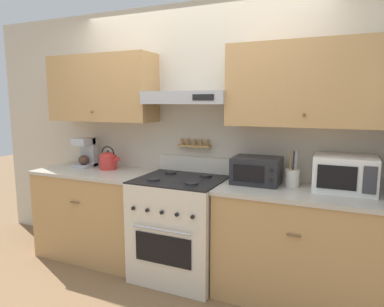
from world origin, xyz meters
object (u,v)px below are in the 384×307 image
at_px(coffee_maker, 86,152).
at_px(utensil_crock, 292,177).
at_px(stove_range, 181,227).
at_px(microwave, 345,174).
at_px(toaster_oven, 257,170).
at_px(tea_kettle, 108,160).

distance_m(coffee_maker, utensil_crock, 2.18).
distance_m(stove_range, coffee_maker, 1.37).
bearing_deg(microwave, toaster_oven, -178.39).
bearing_deg(toaster_oven, tea_kettle, 179.94).
relative_size(coffee_maker, toaster_oven, 0.78).
xyz_separation_m(tea_kettle, microwave, (2.26, 0.02, 0.04)).
relative_size(stove_range, coffee_maker, 3.46).
bearing_deg(utensil_crock, tea_kettle, -180.00).
height_order(stove_range, coffee_maker, coffee_maker).
bearing_deg(tea_kettle, coffee_maker, 174.41).
bearing_deg(toaster_oven, stove_range, -168.68).
bearing_deg(toaster_oven, coffee_maker, 179.02).
bearing_deg(coffee_maker, stove_range, -7.73).
distance_m(utensil_crock, toaster_oven, 0.30).
xyz_separation_m(tea_kettle, toaster_oven, (1.57, -0.00, 0.02)).
bearing_deg(utensil_crock, toaster_oven, -179.67).
xyz_separation_m(utensil_crock, toaster_oven, (-0.30, -0.00, 0.04)).
bearing_deg(stove_range, utensil_crock, 7.98).
distance_m(microwave, toaster_oven, 0.69).
height_order(tea_kettle, toaster_oven, tea_kettle).
bearing_deg(coffee_maker, microwave, -0.28).
bearing_deg(tea_kettle, stove_range, -8.47).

